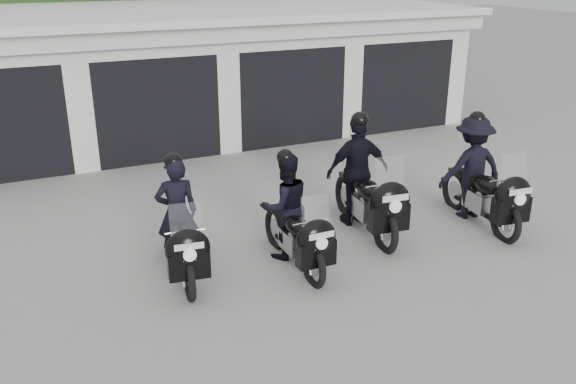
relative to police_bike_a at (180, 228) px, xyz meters
name	(u,v)px	position (x,y,z in m)	size (l,w,h in m)	color
ground	(259,272)	(0.96, -0.44, -0.68)	(80.00, 80.00, 0.00)	gray
garage_block	(132,76)	(0.96, 7.62, 0.75)	(16.40, 6.80, 2.96)	silver
background_vegetation	(108,5)	(1.33, 12.48, 2.09)	(20.00, 3.90, 5.80)	#143312
police_bike_a	(180,228)	(0.00, 0.00, 0.00)	(0.75, 1.96, 1.71)	black
police_bike_b	(290,215)	(1.51, -0.28, 0.03)	(0.76, 1.93, 1.68)	black
police_bike_c	(362,180)	(3.04, 0.30, 0.14)	(1.11, 2.21, 1.92)	black
police_bike_d	(477,174)	(4.90, -0.22, 0.11)	(1.18, 2.13, 1.86)	black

